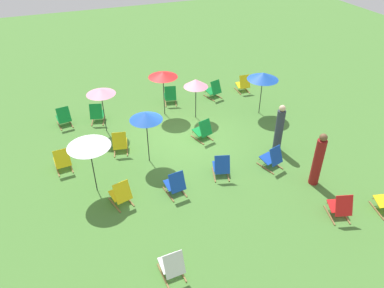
# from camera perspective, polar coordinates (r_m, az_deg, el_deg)

# --- Properties ---
(ground_plane) EXTENTS (40.00, 40.00, 0.00)m
(ground_plane) POSITION_cam_1_polar(r_m,az_deg,el_deg) (13.79, -1.80, 0.89)
(ground_plane) COLOR #477A33
(deckchair_0) EXTENTS (0.66, 0.86, 0.83)m
(deckchair_0) POSITION_cam_1_polar(r_m,az_deg,el_deg) (11.17, 21.88, -8.99)
(deckchair_0) COLOR olive
(deckchair_0) RESTS_ON ground
(deckchair_1) EXTENTS (0.68, 0.87, 0.83)m
(deckchair_1) POSITION_cam_1_polar(r_m,az_deg,el_deg) (13.55, 1.70, 2.08)
(deckchair_1) COLOR olive
(deckchair_1) RESTS_ON ground
(deckchair_2) EXTENTS (0.66, 0.86, 0.83)m
(deckchair_2) POSITION_cam_1_polar(r_m,az_deg,el_deg) (10.97, -10.90, -7.57)
(deckchair_2) COLOR olive
(deckchair_2) RESTS_ON ground
(deckchair_3) EXTENTS (0.62, 0.84, 0.83)m
(deckchair_3) POSITION_cam_1_polar(r_m,az_deg,el_deg) (13.11, -11.05, 0.16)
(deckchair_3) COLOR olive
(deckchair_3) RESTS_ON ground
(deckchair_4) EXTENTS (0.52, 0.79, 0.83)m
(deckchair_4) POSITION_cam_1_polar(r_m,az_deg,el_deg) (9.10, -3.09, -18.12)
(deckchair_4) COLOR olive
(deckchair_4) RESTS_ON ground
(deckchair_6) EXTENTS (0.64, 0.85, 0.83)m
(deckchair_6) POSITION_cam_1_polar(r_m,az_deg,el_deg) (16.04, -3.37, 7.44)
(deckchair_6) COLOR olive
(deckchair_6) RESTS_ON ground
(deckchair_8) EXTENTS (0.67, 0.86, 0.83)m
(deckchair_8) POSITION_cam_1_polar(r_m,az_deg,el_deg) (12.41, 12.24, -2.15)
(deckchair_8) COLOR olive
(deckchair_8) RESTS_ON ground
(deckchair_9) EXTENTS (0.57, 0.82, 0.83)m
(deckchair_9) POSITION_cam_1_polar(r_m,az_deg,el_deg) (11.12, -2.60, -6.18)
(deckchair_9) COLOR olive
(deckchair_9) RESTS_ON ground
(deckchair_10) EXTENTS (0.52, 0.79, 0.83)m
(deckchair_10) POSITION_cam_1_polar(r_m,az_deg,el_deg) (17.23, 7.89, 9.13)
(deckchair_10) COLOR olive
(deckchair_10) RESTS_ON ground
(deckchair_11) EXTENTS (0.55, 0.80, 0.83)m
(deckchair_11) POSITION_cam_1_polar(r_m,az_deg,el_deg) (12.74, -19.34, -2.43)
(deckchair_11) COLOR olive
(deckchair_11) RESTS_ON ground
(deckchair_12) EXTENTS (0.58, 0.82, 0.83)m
(deckchair_12) POSITION_cam_1_polar(r_m,az_deg,el_deg) (15.21, -19.15, 3.89)
(deckchair_12) COLOR olive
(deckchair_12) RESTS_ON ground
(deckchair_13) EXTENTS (0.66, 0.86, 0.83)m
(deckchair_13) POSITION_cam_1_polar(r_m,az_deg,el_deg) (15.10, -14.43, 4.54)
(deckchair_13) COLOR olive
(deckchair_13) RESTS_ON ground
(deckchair_14) EXTENTS (0.67, 0.86, 0.83)m
(deckchair_14) POSITION_cam_1_polar(r_m,az_deg,el_deg) (11.81, 4.54, -3.48)
(deckchair_14) COLOR olive
(deckchair_14) RESTS_ON ground
(deckchair_15) EXTENTS (0.68, 0.87, 0.83)m
(deckchair_15) POSITION_cam_1_polar(r_m,az_deg,el_deg) (16.55, 3.37, 8.31)
(deckchair_15) COLOR olive
(deckchair_15) RESTS_ON ground
(umbrella_0) EXTENTS (0.96, 0.96, 1.67)m
(umbrella_0) POSITION_cam_1_polar(r_m,az_deg,el_deg) (14.43, 0.60, 9.36)
(umbrella_0) COLOR black
(umbrella_0) RESTS_ON ground
(umbrella_1) EXTENTS (1.25, 1.25, 1.87)m
(umbrella_1) POSITION_cam_1_polar(r_m,az_deg,el_deg) (10.79, -15.67, 0.14)
(umbrella_1) COLOR black
(umbrella_1) RESTS_ON ground
(umbrella_2) EXTENTS (1.24, 1.24, 1.78)m
(umbrella_2) POSITION_cam_1_polar(r_m,az_deg,el_deg) (14.97, 10.89, 10.23)
(umbrella_2) COLOR black
(umbrella_2) RESTS_ON ground
(umbrella_3) EXTENTS (1.16, 1.16, 1.85)m
(umbrella_3) POSITION_cam_1_polar(r_m,az_deg,el_deg) (14.64, -4.50, 10.61)
(umbrella_3) COLOR black
(umbrella_3) RESTS_ON ground
(umbrella_4) EXTENTS (1.06, 1.06, 1.78)m
(umbrella_4) POSITION_cam_1_polar(r_m,az_deg,el_deg) (13.80, -13.89, 7.84)
(umbrella_4) COLOR black
(umbrella_4) RESTS_ON ground
(umbrella_5) EXTENTS (1.06, 1.06, 1.87)m
(umbrella_5) POSITION_cam_1_polar(r_m,az_deg,el_deg) (11.79, -7.13, 4.27)
(umbrella_5) COLOR black
(umbrella_5) RESTS_ON ground
(person_0) EXTENTS (0.39, 0.39, 1.82)m
(person_0) POSITION_cam_1_polar(r_m,az_deg,el_deg) (11.82, 18.84, -2.40)
(person_0) COLOR maroon
(person_0) RESTS_ON ground
(person_1) EXTENTS (0.29, 0.29, 1.77)m
(person_1) POSITION_cam_1_polar(r_m,az_deg,el_deg) (13.07, 13.28, 2.25)
(person_1) COLOR #333847
(person_1) RESTS_ON ground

